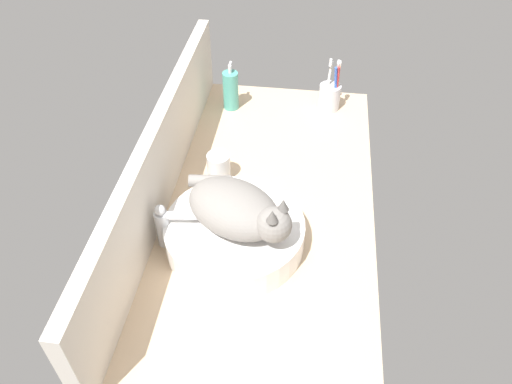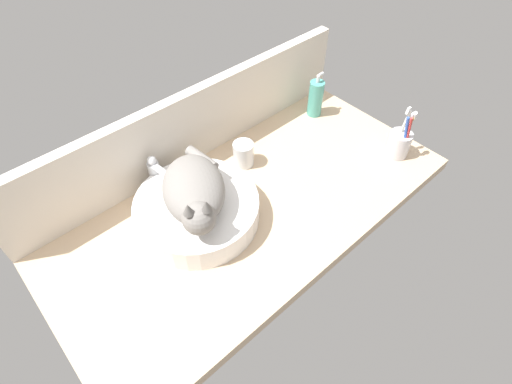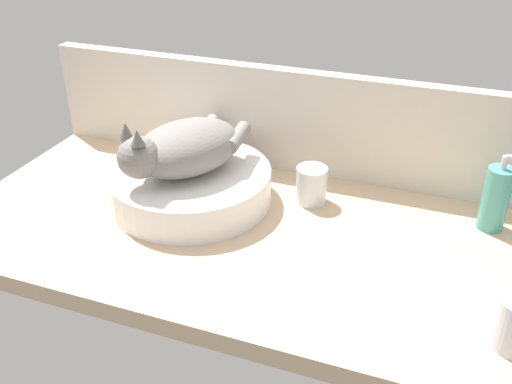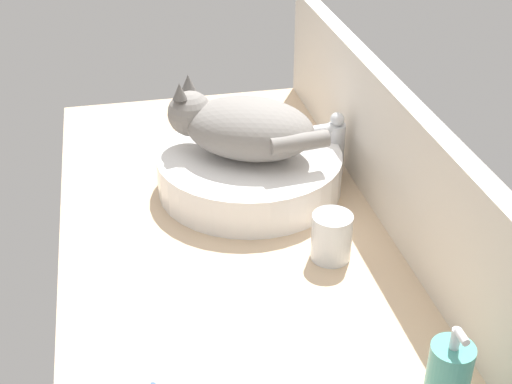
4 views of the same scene
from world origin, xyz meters
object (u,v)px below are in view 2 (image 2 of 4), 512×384
sink_basin (197,210)px  cat (194,191)px  toothbrush_cup (399,143)px  water_glass (243,155)px  faucet (157,174)px  soap_dispenser (316,98)px

sink_basin → cat: cat is taller
toothbrush_cup → water_glass: 52.46cm
sink_basin → toothbrush_cup: (67.16, -22.84, 1.31)cm
faucet → soap_dispenser: bearing=-4.8°
faucet → toothbrush_cup: bearing=-29.9°
sink_basin → cat: size_ratio=1.20×
sink_basin → toothbrush_cup: bearing=-18.8°
cat → water_glass: cat is taller
toothbrush_cup → faucet: bearing=150.1°
cat → soap_dispenser: bearing=11.4°
sink_basin → soap_dispenser: (63.12, 11.59, 3.16)cm
cat → soap_dispenser: (63.70, 12.82, -6.42)cm
faucet → cat: bearing=-85.4°
sink_basin → cat: (-0.59, -1.24, 9.58)cm
sink_basin → soap_dispenser: 64.25cm
toothbrush_cup → water_glass: bearing=142.8°
faucet → water_glass: bearing=-16.6°
water_glass → toothbrush_cup: bearing=-37.2°
cat → toothbrush_cup: size_ratio=1.61×
soap_dispenser → faucet: bearing=175.2°
cat → toothbrush_cup: 71.58cm
sink_basin → water_glass: water_glass is taller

